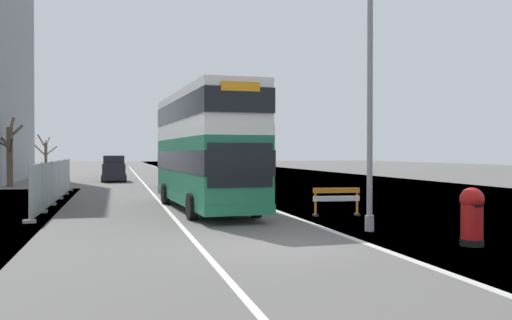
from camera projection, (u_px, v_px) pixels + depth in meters
ground at (292, 247)px, 14.91m from camera, size 140.00×280.00×0.10m
double_decker_bus at (204, 148)px, 24.06m from camera, size 3.25×11.51×5.07m
lamppost_foreground at (370, 109)px, 17.46m from camera, size 0.29×0.70×8.21m
red_pillar_postbox at (472, 214)px, 14.77m from camera, size 0.64×0.64×1.55m
roadworks_barrier at (336, 198)px, 21.73m from camera, size 1.87×0.61×1.10m
construction_site_fence at (55, 182)px, 27.74m from camera, size 0.44×17.20×2.09m
car_oncoming_near at (176, 173)px, 39.30m from camera, size 2.10×3.91×2.18m
car_receding_mid at (114, 169)px, 47.25m from camera, size 2.06×4.15×2.22m
bare_tree_far_verge_near at (9, 152)px, 39.90m from camera, size 2.11×2.84×5.09m
bare_tree_far_verge_mid at (45, 155)px, 62.20m from camera, size 2.72×1.80×4.52m
bare_tree_far_verge_far at (16, 157)px, 54.45m from camera, size 2.82×2.81×3.74m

